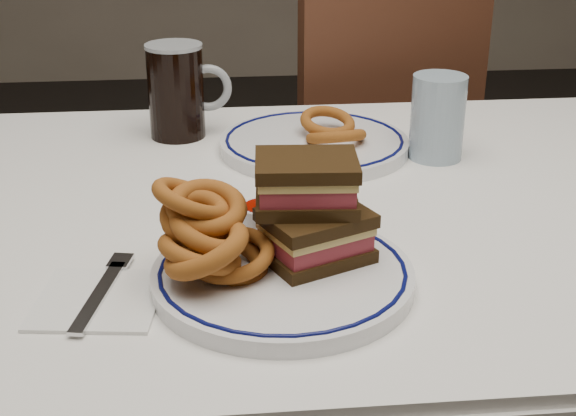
{
  "coord_description": "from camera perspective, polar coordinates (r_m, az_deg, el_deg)",
  "views": [
    {
      "loc": [
        -0.09,
        -0.96,
        1.17
      ],
      "look_at": [
        -0.02,
        -0.2,
        0.83
      ],
      "focal_mm": 50.0,
      "sensor_mm": 36.0,
      "label": 1
    }
  ],
  "objects": [
    {
      "name": "dining_table",
      "position": [
        1.1,
        -0.03,
        -4.55
      ],
      "size": [
        1.27,
        0.87,
        0.75
      ],
      "color": "white",
      "rests_on": "floor"
    },
    {
      "name": "chair_far",
      "position": [
        1.86,
        5.4,
        3.14
      ],
      "size": [
        0.55,
        0.55,
        0.94
      ],
      "color": "#462416",
      "rests_on": "floor"
    },
    {
      "name": "main_plate",
      "position": [
        0.85,
        -0.38,
        -4.82
      ],
      "size": [
        0.28,
        0.28,
        0.02
      ],
      "color": "white",
      "rests_on": "dining_table"
    },
    {
      "name": "reuben_sandwich",
      "position": [
        0.85,
        1.65,
        -0.08
      ],
      "size": [
        0.13,
        0.12,
        0.11
      ],
      "color": "black",
      "rests_on": "main_plate"
    },
    {
      "name": "onion_rings_main",
      "position": [
        0.82,
        -5.67,
        -1.91
      ],
      "size": [
        0.13,
        0.13,
        0.12
      ],
      "color": "brown",
      "rests_on": "main_plate"
    },
    {
      "name": "ketchup_ramekin",
      "position": [
        0.93,
        -1.83,
        -0.57
      ],
      "size": [
        0.05,
        0.05,
        0.03
      ],
      "color": "white",
      "rests_on": "main_plate"
    },
    {
      "name": "beer_mug",
      "position": [
        1.29,
        -7.83,
        8.31
      ],
      "size": [
        0.13,
        0.09,
        0.15
      ],
      "color": "black",
      "rests_on": "dining_table"
    },
    {
      "name": "water_glass",
      "position": [
        1.2,
        10.59,
        6.35
      ],
      "size": [
        0.08,
        0.08,
        0.13
      ],
      "primitive_type": "cylinder",
      "color": "#91A8BB",
      "rests_on": "dining_table"
    },
    {
      "name": "far_plate",
      "position": [
        1.23,
        1.87,
        4.61
      ],
      "size": [
        0.29,
        0.29,
        0.02
      ],
      "color": "white",
      "rests_on": "dining_table"
    },
    {
      "name": "onion_rings_far",
      "position": [
        1.23,
        3.15,
        5.58
      ],
      "size": [
        0.1,
        0.13,
        0.06
      ],
      "color": "brown",
      "rests_on": "far_plate"
    },
    {
      "name": "napkin_fork",
      "position": [
        0.85,
        -13.25,
        -6.21
      ],
      "size": [
        0.14,
        0.16,
        0.01
      ],
      "color": "white",
      "rests_on": "dining_table"
    }
  ]
}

